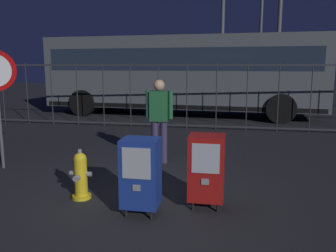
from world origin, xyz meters
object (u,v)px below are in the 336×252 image
Objects in this scene: fire_hydrant at (81,176)px; bus_near at (182,71)px; newspaper_box_secondary at (141,173)px; pedestrian at (159,116)px; street_light_near_right at (262,12)px; newspaper_box_primary at (207,167)px.

bus_near is (0.17, 9.00, 1.36)m from fire_hydrant.
bus_near is (-0.84, 9.36, 1.14)m from newspaper_box_secondary.
pedestrian is 0.22× the size of street_light_near_right.
street_light_near_right reaches higher than pedestrian.
pedestrian reaches higher than newspaper_box_secondary.
street_light_near_right is (3.31, 12.58, 4.01)m from fire_hydrant.
newspaper_box_secondary is at bearing -81.23° from bus_near.
street_light_near_right reaches higher than bus_near.
street_light_near_right is (2.58, 10.48, 3.42)m from pedestrian.
bus_near reaches higher than fire_hydrant.
street_light_near_right is at bearing 52.41° from bus_near.
street_light_near_right reaches higher than newspaper_box_primary.
fire_hydrant is at bearing 160.27° from newspaper_box_secondary.
pedestrian is at bearing 96.50° from newspaper_box_secondary.
newspaper_box_secondary is 9.47m from bus_near.
newspaper_box_secondary is at bearing -83.50° from pedestrian.
bus_near is 1.40× the size of street_light_near_right.
newspaper_box_primary is 0.61× the size of pedestrian.
street_light_near_right is at bearing 76.16° from pedestrian.
newspaper_box_primary is 0.10× the size of bus_near.
newspaper_box_primary is at bearing 0.77° from fire_hydrant.
newspaper_box_secondary is at bearing -19.73° from fire_hydrant.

